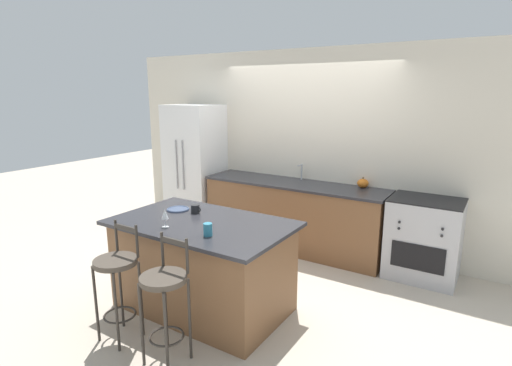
% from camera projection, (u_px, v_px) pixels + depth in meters
% --- Properties ---
extents(ground_plane, '(18.00, 18.00, 0.00)m').
position_uv_depth(ground_plane, '(280.00, 256.00, 5.29)').
color(ground_plane, beige).
extents(wall_back, '(6.00, 0.07, 2.70)m').
position_uv_depth(wall_back, '(305.00, 149.00, 5.57)').
color(wall_back, beige).
rests_on(wall_back, ground_plane).
extents(back_counter, '(2.54, 0.68, 0.94)m').
position_uv_depth(back_counter, '(294.00, 215.00, 5.50)').
color(back_counter, brown).
rests_on(back_counter, ground_plane).
extents(sink_faucet, '(0.02, 0.13, 0.22)m').
position_uv_depth(sink_faucet, '(301.00, 170.00, 5.53)').
color(sink_faucet, '#ADAFB5').
rests_on(sink_faucet, back_counter).
extents(kitchen_island, '(1.74, 1.07, 0.91)m').
position_uv_depth(kitchen_island, '(203.00, 265.00, 3.95)').
color(kitchen_island, brown).
rests_on(kitchen_island, ground_plane).
extents(refrigerator, '(0.79, 0.70, 1.94)m').
position_uv_depth(refrigerator, '(196.00, 168.00, 6.25)').
color(refrigerator, white).
rests_on(refrigerator, ground_plane).
extents(oven_range, '(0.78, 0.64, 0.95)m').
position_uv_depth(oven_range, '(424.00, 239.00, 4.62)').
color(oven_range, '#B7B7BC').
rests_on(oven_range, ground_plane).
extents(bar_stool_near, '(0.37, 0.37, 1.04)m').
position_uv_depth(bar_stool_near, '(117.00, 275.00, 3.42)').
color(bar_stool_near, '#332D28').
rests_on(bar_stool_near, ground_plane).
extents(bar_stool_far, '(0.37, 0.37, 1.04)m').
position_uv_depth(bar_stool_far, '(165.00, 293.00, 3.11)').
color(bar_stool_far, '#332D28').
rests_on(bar_stool_far, ground_plane).
extents(dinner_plate, '(0.24, 0.24, 0.02)m').
position_uv_depth(dinner_plate, '(178.00, 209.00, 4.23)').
color(dinner_plate, '#425170').
rests_on(dinner_plate, kitchen_island).
extents(wine_glass, '(0.07, 0.07, 0.17)m').
position_uv_depth(wine_glass, '(165.00, 215.00, 3.67)').
color(wine_glass, white).
rests_on(wine_glass, kitchen_island).
extents(coffee_mug, '(0.12, 0.09, 0.09)m').
position_uv_depth(coffee_mug, '(195.00, 209.00, 4.12)').
color(coffee_mug, '#232326').
rests_on(coffee_mug, kitchen_island).
extents(tumbler_cup, '(0.08, 0.08, 0.11)m').
position_uv_depth(tumbler_cup, '(208.00, 230.00, 3.46)').
color(tumbler_cup, teal).
rests_on(tumbler_cup, kitchen_island).
extents(pumpkin_decoration, '(0.14, 0.14, 0.14)m').
position_uv_depth(pumpkin_decoration, '(363.00, 183.00, 5.09)').
color(pumpkin_decoration, orange).
rests_on(pumpkin_decoration, back_counter).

